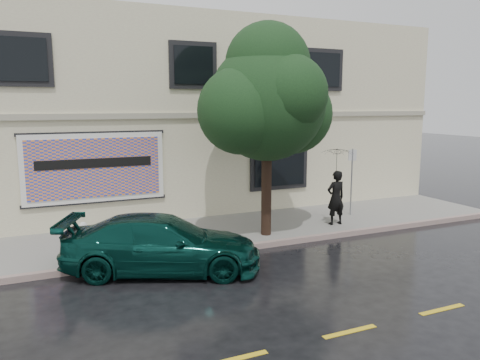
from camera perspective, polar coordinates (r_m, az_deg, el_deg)
name	(u,v)px	position (r m, az deg, el deg)	size (l,w,h in m)	color
ground	(261,269)	(11.61, 2.57, -10.75)	(90.00, 90.00, 0.00)	black
sidewalk	(213,233)	(14.42, -3.25, -6.43)	(20.00, 3.50, 0.15)	gray
curb	(236,249)	(12.87, -0.45, -8.36)	(20.00, 0.18, 0.16)	gray
road_marking	(350,331)	(8.88, 13.25, -17.54)	(19.00, 0.12, 0.01)	gold
building	(162,116)	(19.37, -9.46, 7.74)	(20.00, 8.12, 7.00)	beige
billboard	(95,168)	(14.88, -17.27, 1.44)	(4.30, 0.16, 2.20)	white
car	(162,244)	(11.37, -9.47, -7.70)	(2.06, 4.65, 1.36)	#08342D
pedestrian	(336,198)	(15.20, 11.60, -2.12)	(0.63, 0.42, 1.74)	black
umbrella	(337,158)	(15.01, 11.76, 2.60)	(1.06, 1.06, 0.78)	black
street_tree	(267,103)	(13.44, 3.33, 9.38)	(3.34, 3.34, 5.54)	#301D15
fire_hydrant	(84,235)	(13.25, -18.51, -6.42)	(0.29, 0.28, 0.72)	silver
sign_pole	(352,175)	(16.53, 13.46, 0.61)	(0.28, 0.10, 2.31)	gray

